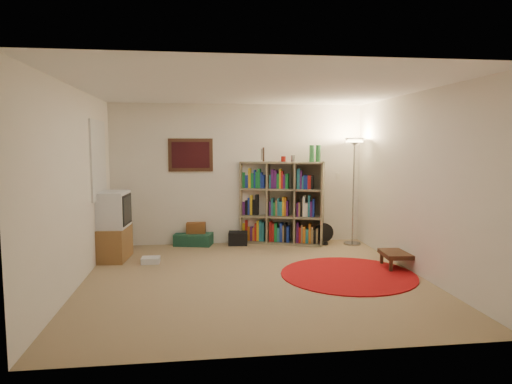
# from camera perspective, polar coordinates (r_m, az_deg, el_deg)

# --- Properties ---
(room) EXTENTS (4.54, 4.54, 2.54)m
(room) POSITION_cam_1_polar(r_m,az_deg,el_deg) (6.02, -0.78, 0.95)
(room) COLOR #8D7453
(room) RESTS_ON ground
(bookshelf) EXTENTS (1.53, 0.90, 1.77)m
(bookshelf) POSITION_cam_1_polar(r_m,az_deg,el_deg) (8.25, 3.14, -1.49)
(bookshelf) COLOR #786C50
(bookshelf) RESTS_ON ground
(floor_lamp) EXTENTS (0.42, 0.42, 1.90)m
(floor_lamp) POSITION_cam_1_polar(r_m,az_deg,el_deg) (8.22, 12.17, 4.38)
(floor_lamp) COLOR #9D9CA1
(floor_lamp) RESTS_ON ground
(floor_fan) EXTENTS (0.34, 0.19, 0.39)m
(floor_fan) POSITION_cam_1_polar(r_m,az_deg,el_deg) (8.27, 8.46, -5.19)
(floor_fan) COLOR black
(floor_fan) RESTS_ON ground
(tv_stand) EXTENTS (0.57, 0.77, 1.06)m
(tv_stand) POSITION_cam_1_polar(r_m,az_deg,el_deg) (7.44, -17.67, -4.18)
(tv_stand) COLOR brown
(tv_stand) RESTS_ON ground
(dvd_box) EXTENTS (0.27, 0.23, 0.09)m
(dvd_box) POSITION_cam_1_polar(r_m,az_deg,el_deg) (7.14, -13.02, -8.30)
(dvd_box) COLOR silver
(dvd_box) RESTS_ON ground
(suitcase) EXTENTS (0.73, 0.57, 0.21)m
(suitcase) POSITION_cam_1_polar(r_m,az_deg,el_deg) (8.26, -7.77, -5.83)
(suitcase) COLOR #153C2E
(suitcase) RESTS_ON ground
(wicker_basket) EXTENTS (0.35, 0.27, 0.19)m
(wicker_basket) POSITION_cam_1_polar(r_m,az_deg,el_deg) (8.24, -7.49, -4.44)
(wicker_basket) COLOR brown
(wicker_basket) RESTS_ON suitcase
(duffel_bag) EXTENTS (0.37, 0.32, 0.23)m
(duffel_bag) POSITION_cam_1_polar(r_m,az_deg,el_deg) (8.19, -2.26, -5.80)
(duffel_bag) COLOR black
(duffel_bag) RESTS_ON ground
(red_rug) EXTENTS (1.85, 1.85, 0.02)m
(red_rug) POSITION_cam_1_polar(r_m,az_deg,el_deg) (6.49, 11.45, -10.07)
(red_rug) COLOR maroon
(red_rug) RESTS_ON ground
(side_table) EXTENTS (0.57, 0.57, 0.24)m
(side_table) POSITION_cam_1_polar(r_m,az_deg,el_deg) (6.98, 17.62, -7.46)
(side_table) COLOR #341D12
(side_table) RESTS_ON ground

